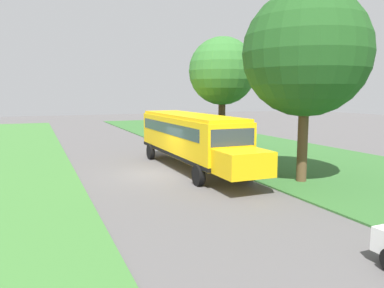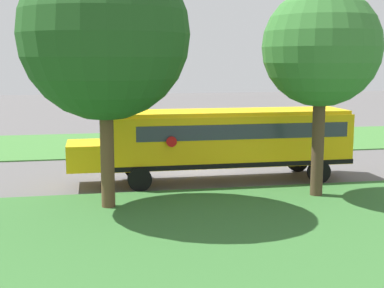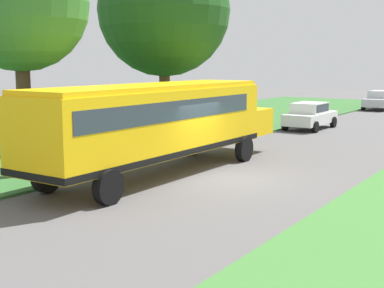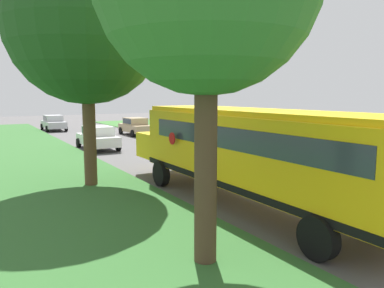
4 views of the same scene
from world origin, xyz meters
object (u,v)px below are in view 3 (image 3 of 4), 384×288
(car_white_nearest, at_px, (310,114))
(car_silver_furthest, at_px, (380,99))
(oak_tree_beside_bus, at_px, (16,0))
(school_bus, at_px, (159,120))
(oak_tree_roadside_mid, at_px, (164,9))

(car_white_nearest, relative_size, car_silver_furthest, 1.00)
(car_silver_furthest, relative_size, oak_tree_beside_bus, 0.54)
(school_bus, distance_m, oak_tree_beside_bus, 6.09)
(car_silver_furthest, distance_m, oak_tree_beside_bus, 34.21)
(car_silver_furthest, distance_m, oak_tree_roadside_mid, 26.25)
(car_silver_furthest, height_order, oak_tree_beside_bus, oak_tree_beside_bus)
(school_bus, xyz_separation_m, oak_tree_beside_bus, (-3.49, -3.00, 3.98))
(school_bus, relative_size, oak_tree_roadside_mid, 1.35)
(oak_tree_beside_bus, relative_size, oak_tree_roadside_mid, 0.88)
(school_bus, bearing_deg, oak_tree_beside_bus, -139.34)
(oak_tree_beside_bus, height_order, oak_tree_roadside_mid, oak_tree_roadside_mid)
(school_bus, relative_size, oak_tree_beside_bus, 1.53)
(oak_tree_roadside_mid, bearing_deg, car_white_nearest, 72.28)
(school_bus, bearing_deg, car_silver_furthest, 90.86)
(car_silver_furthest, relative_size, oak_tree_roadside_mid, 0.48)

